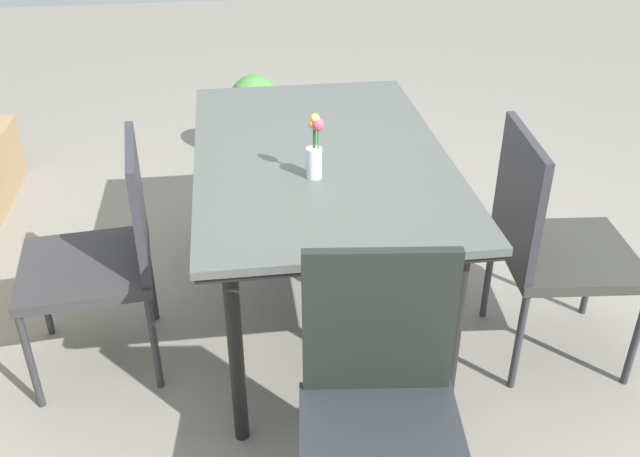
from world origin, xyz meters
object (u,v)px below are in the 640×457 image
Objects in this scene: chair_far_side at (106,248)px; potted_plant at (255,117)px; chair_end_left at (381,404)px; chair_near_left at (549,238)px; dining_table at (320,166)px; flower_vase at (315,148)px.

chair_far_side is 1.91m from potted_plant.
chair_near_left is (0.77, -0.80, -0.02)m from chair_end_left.
dining_table is 1.63× the size of chair_near_left.
potted_plant is at bearing -148.10° from chair_near_left.
chair_near_left is at bearing -112.37° from dining_table.
chair_far_side reaches higher than potted_plant.
chair_end_left is at bearing -179.55° from dining_table.
dining_table is 1.68× the size of chair_far_side.
dining_table is 6.44× the size of flower_vase.
chair_end_left is at bearing -40.87° from chair_near_left.
chair_far_side is (0.94, 0.82, -0.04)m from chair_end_left.
chair_near_left is 0.94m from flower_vase.
potted_plant is (1.78, -0.64, -0.23)m from chair_far_side.
chair_near_left is (-0.33, -0.81, -0.19)m from dining_table.
potted_plant is at bearing -25.33° from chair_far_side.
dining_table is 0.28m from flower_vase.
flower_vase is at bearing 167.30° from dining_table.
flower_vase is 0.44× the size of potted_plant.
chair_end_left reaches higher than chair_near_left.
dining_table is at bearing -84.67° from chair_far_side.
potted_plant is at bearing -79.75° from chair_end_left.
dining_table is 1.11m from chair_end_left.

